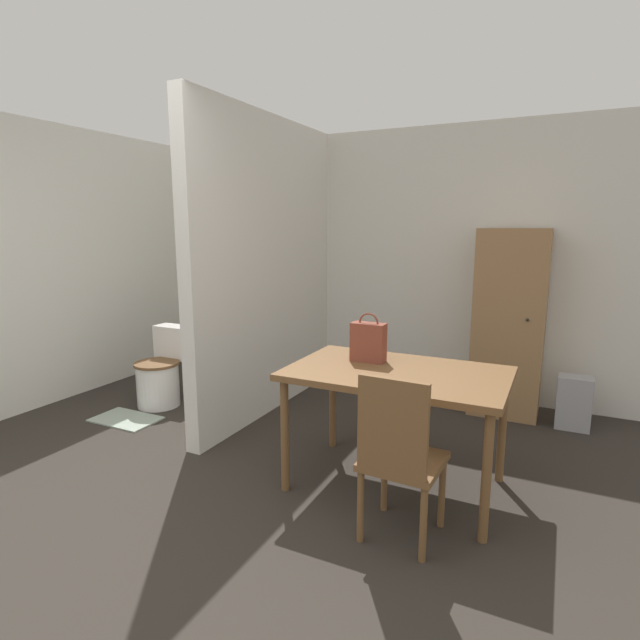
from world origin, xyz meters
The scene contains 11 objects.
ground_plane centered at (0.00, 0.00, 0.00)m, with size 16.00×16.00×0.00m, color #2D2823.
wall_back centered at (0.00, 3.40, 1.25)m, with size 5.55×0.12×2.50m.
wall_left centered at (-2.34, 1.67, 1.25)m, with size 0.12×4.34×2.50m.
partition_wall centered at (-0.42, 2.29, 1.25)m, with size 0.12×2.11×2.50m.
dining_table centered at (1.00, 1.44, 0.67)m, with size 1.29×0.82×0.75m.
wooden_chair centered at (1.19, 0.90, 0.48)m, with size 0.41×0.41×0.90m.
toilet centered at (-1.35, 1.94, 0.30)m, with size 0.39×0.54×0.69m.
handbag centered at (0.77, 1.55, 0.88)m, with size 0.22×0.10×0.32m.
wooden_cabinet centered at (1.47, 3.09, 0.79)m, with size 0.56×0.49×1.58m.
bath_mat centered at (-1.35, 1.48, 0.01)m, with size 0.55×0.34×0.01m.
space_heater centered at (2.01, 2.94, 0.21)m, with size 0.25×0.19×0.43m.
Camera 1 is at (1.86, -1.36, 1.60)m, focal length 28.00 mm.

